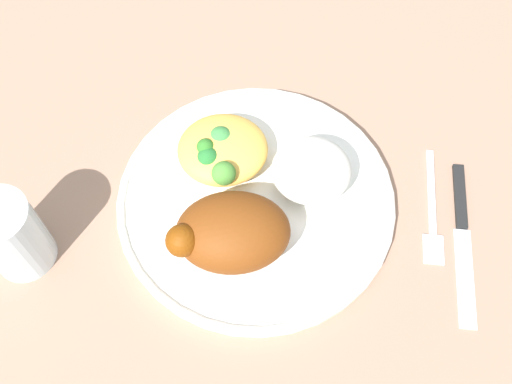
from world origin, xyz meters
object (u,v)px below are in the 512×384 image
(roasted_chicken, at_px, (230,233))
(rice_pile, at_px, (311,170))
(mac_cheese_with_broccoli, at_px, (222,150))
(knife, at_px, (462,228))
(water_glass, at_px, (11,236))
(fork, at_px, (432,212))
(plate, at_px, (256,200))

(roasted_chicken, bearing_deg, rice_pile, -139.68)
(rice_pile, bearing_deg, mac_cheese_with_broccoli, -18.88)
(knife, xyz_separation_m, water_glass, (0.46, 0.01, 0.04))
(fork, height_order, knife, knife)
(rice_pile, xyz_separation_m, water_glass, (0.30, 0.07, 0.01))
(rice_pile, height_order, mac_cheese_with_broccoli, rice_pile)
(roasted_chicken, distance_m, fork, 0.23)
(knife, bearing_deg, roasted_chicken, 4.18)
(plate, xyz_separation_m, rice_pile, (-0.06, -0.02, 0.03))
(fork, bearing_deg, plate, -5.36)
(plate, height_order, fork, plate)
(water_glass, bearing_deg, roasted_chicken, 178.29)
(mac_cheese_with_broccoli, distance_m, fork, 0.24)
(roasted_chicken, distance_m, rice_pile, 0.11)
(roasted_chicken, distance_m, knife, 0.25)
(roasted_chicken, relative_size, knife, 0.64)
(plate, xyz_separation_m, knife, (-0.22, 0.04, -0.01))
(plate, height_order, mac_cheese_with_broccoli, mac_cheese_with_broccoli)
(roasted_chicken, bearing_deg, mac_cheese_with_broccoli, -85.74)
(mac_cheese_with_broccoli, height_order, knife, mac_cheese_with_broccoli)
(plate, relative_size, water_glass, 3.17)
(plate, bearing_deg, knife, 170.00)
(mac_cheese_with_broccoli, bearing_deg, fork, 163.55)
(roasted_chicken, relative_size, mac_cheese_with_broccoli, 1.23)
(knife, bearing_deg, mac_cheese_with_broccoli, -18.97)
(plate, xyz_separation_m, mac_cheese_with_broccoli, (0.04, -0.05, 0.03))
(plate, xyz_separation_m, water_glass, (0.24, 0.05, 0.04))
(knife, bearing_deg, plate, -10.00)
(plate, distance_m, knife, 0.22)
(rice_pile, distance_m, fork, 0.14)
(mac_cheese_with_broccoli, xyz_separation_m, fork, (-0.23, 0.07, -0.03))
(plate, bearing_deg, mac_cheese_with_broccoli, -54.16)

